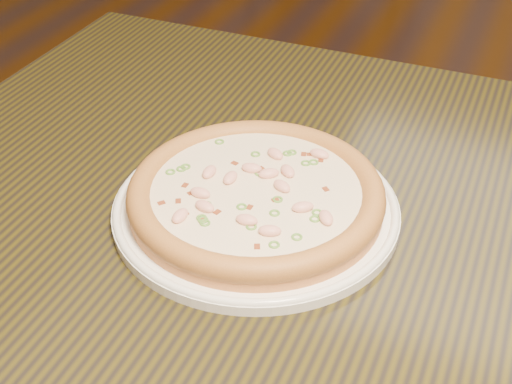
% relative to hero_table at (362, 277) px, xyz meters
% --- Properties ---
extents(hero_table, '(1.20, 0.80, 0.75)m').
position_rel_hero_table_xyz_m(hero_table, '(0.00, 0.00, 0.00)').
color(hero_table, black).
rests_on(hero_table, ground).
extents(plate, '(0.33, 0.33, 0.02)m').
position_rel_hero_table_xyz_m(plate, '(-0.12, -0.05, 0.11)').
color(plate, white).
rests_on(plate, hero_table).
extents(pizza, '(0.29, 0.29, 0.03)m').
position_rel_hero_table_xyz_m(pizza, '(-0.12, -0.05, 0.13)').
color(pizza, '#C18143').
rests_on(pizza, plate).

